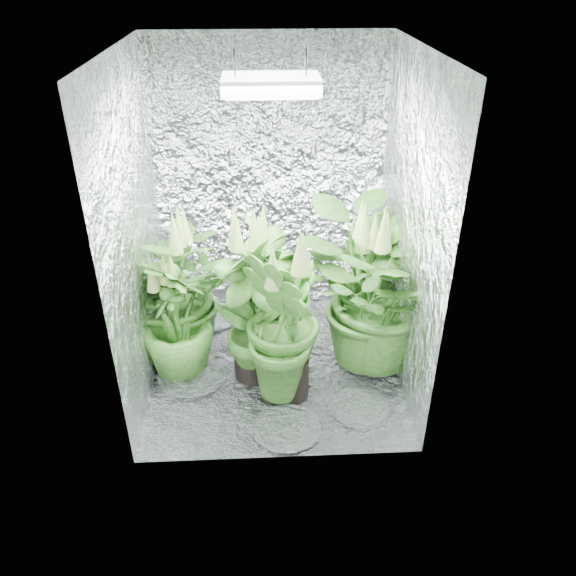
# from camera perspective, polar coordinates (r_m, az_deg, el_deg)

# --- Properties ---
(ground) EXTENTS (1.60, 1.60, 0.00)m
(ground) POSITION_cam_1_polar(r_m,az_deg,el_deg) (3.84, -1.32, -7.91)
(ground) COLOR silver
(ground) RESTS_ON ground
(walls) EXTENTS (1.62, 1.62, 2.00)m
(walls) POSITION_cam_1_polar(r_m,az_deg,el_deg) (3.30, -1.52, 5.73)
(walls) COLOR silver
(walls) RESTS_ON ground
(ceiling) EXTENTS (1.60, 1.60, 0.01)m
(ceiling) POSITION_cam_1_polar(r_m,az_deg,el_deg) (3.01, -1.80, 23.18)
(ceiling) COLOR silver
(ceiling) RESTS_ON walls
(grow_lamp) EXTENTS (0.50, 0.30, 0.22)m
(grow_lamp) POSITION_cam_1_polar(r_m,az_deg,el_deg) (3.04, -1.75, 19.94)
(grow_lamp) COLOR gray
(grow_lamp) RESTS_ON ceiling
(plant_a) EXTENTS (0.96, 0.96, 1.05)m
(plant_a) POSITION_cam_1_polar(r_m,az_deg,el_deg) (3.78, -11.25, -0.11)
(plant_a) COLOR black
(plant_a) RESTS_ON ground
(plant_b) EXTENTS (0.69, 0.69, 1.05)m
(plant_b) POSITION_cam_1_polar(r_m,az_deg,el_deg) (3.71, -1.80, -0.11)
(plant_b) COLOR black
(plant_b) RESTS_ON ground
(plant_c) EXTENTS (0.59, 0.59, 1.03)m
(plant_c) POSITION_cam_1_polar(r_m,az_deg,el_deg) (3.86, 8.03, 0.41)
(plant_c) COLOR black
(plant_c) RESTS_ON ground
(plant_d) EXTENTS (0.65, 0.65, 0.91)m
(plant_d) POSITION_cam_1_polar(r_m,az_deg,el_deg) (3.61, -11.29, -3.26)
(plant_d) COLOR black
(plant_d) RESTS_ON ground
(plant_e) EXTENTS (0.97, 0.97, 1.17)m
(plant_e) POSITION_cam_1_polar(r_m,az_deg,el_deg) (3.58, 8.86, -0.54)
(plant_e) COLOR black
(plant_e) RESTS_ON ground
(plant_f) EXTENTS (0.78, 0.78, 1.15)m
(plant_f) POSITION_cam_1_polar(r_m,az_deg,el_deg) (3.47, -3.57, -1.79)
(plant_f) COLOR black
(plant_f) RESTS_ON ground
(plant_g) EXTENTS (0.65, 0.65, 1.11)m
(plant_g) POSITION_cam_1_polar(r_m,az_deg,el_deg) (3.33, -0.38, -3.81)
(plant_g) COLOR black
(plant_g) RESTS_ON ground
(circulation_fan) EXTENTS (0.18, 0.32, 0.37)m
(circulation_fan) POSITION_cam_1_polar(r_m,az_deg,el_deg) (3.96, 7.19, -3.90)
(circulation_fan) COLOR black
(circulation_fan) RESTS_ON ground
(plant_label) EXTENTS (0.06, 0.03, 0.09)m
(plant_label) POSITION_cam_1_polar(r_m,az_deg,el_deg) (3.43, 0.76, -6.95)
(plant_label) COLOR white
(plant_label) RESTS_ON plant_g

